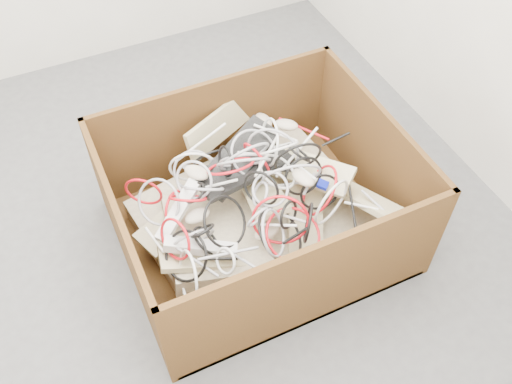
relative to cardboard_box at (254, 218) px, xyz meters
name	(u,v)px	position (x,y,z in m)	size (l,w,h in m)	color
ground	(183,222)	(-0.28, 0.22, -0.14)	(3.00, 3.00, 0.00)	#49494B
cardboard_box	(254,218)	(0.00, 0.00, 0.00)	(1.22, 1.02, 0.58)	#37270D
keyboard_pile	(263,186)	(0.07, 0.04, 0.15)	(1.10, 0.94, 0.36)	#C5BC8B
mice_scatter	(261,183)	(0.05, 0.02, 0.20)	(0.70, 0.90, 0.19)	#C3B59D
power_strip_left	(178,211)	(-0.34, 0.02, 0.21)	(0.29, 0.05, 0.04)	silver
power_strip_right	(201,247)	(-0.32, -0.17, 0.18)	(0.29, 0.06, 0.04)	silver
vga_plug	(323,185)	(0.27, -0.12, 0.23)	(0.04, 0.04, 0.02)	#0C1AB9
cable_tangle	(249,190)	(-0.04, -0.04, 0.26)	(1.09, 0.82, 0.42)	#99999E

